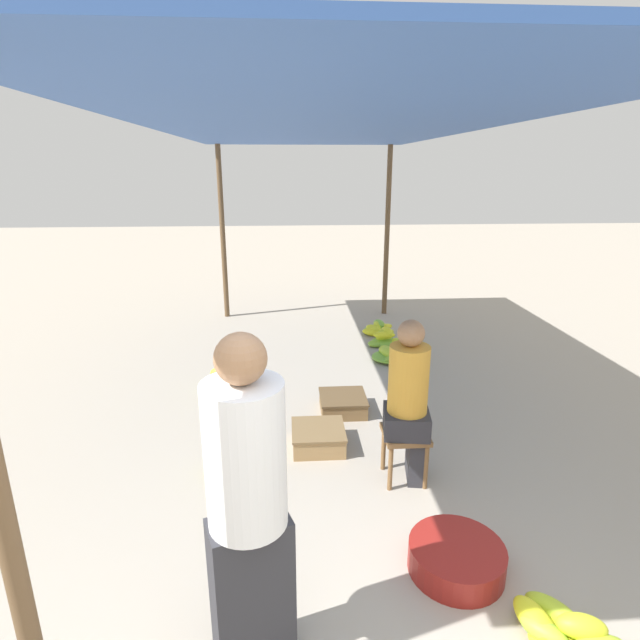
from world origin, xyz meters
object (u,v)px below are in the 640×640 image
object	(u,v)px
vendor_foreground	(248,504)
banana_pile_right_1	(378,329)
banana_pile_right_3	(563,634)
vendor_seated	(410,400)
basin_black	(456,558)
stool	(405,441)
crate_near	(343,403)
banana_pile_right_0	(394,356)
banana_pile_right_2	(385,339)
banana_pile_left_0	(238,466)
banana_pile_left_1	(225,381)
crate_mid	(318,437)

from	to	relation	value
vendor_foreground	banana_pile_right_1	size ratio (longest dim) A/B	3.22
banana_pile_right_1	banana_pile_right_3	size ratio (longest dim) A/B	1.03
vendor_seated	basin_black	bearing A→B (deg)	-84.70
stool	basin_black	distance (m)	0.98
vendor_foreground	crate_near	xyz separation A→B (m)	(0.73, 2.57, -0.80)
banana_pile_right_0	banana_pile_right_3	bearing A→B (deg)	-89.54
vendor_seated	banana_pile_right_2	xyz separation A→B (m)	(0.43, 3.04, -0.58)
banana_pile_right_0	crate_near	world-z (taller)	banana_pile_right_0
banana_pile_left_0	banana_pile_right_3	xyz separation A→B (m)	(1.79, -1.64, 0.02)
vendor_foreground	banana_pile_right_3	bearing A→B (deg)	-2.54
banana_pile_left_0	banana_pile_left_1	size ratio (longest dim) A/B	1.15
basin_black	banana_pile_right_2	bearing A→B (deg)	85.11
banana_pile_right_2	banana_pile_left_0	bearing A→B (deg)	-121.30
vendor_seated	banana_pile_left_0	world-z (taller)	vendor_seated
vendor_seated	crate_near	bearing A→B (deg)	107.79
vendor_foreground	basin_black	size ratio (longest dim) A/B	2.95
banana_pile_right_2	crate_near	size ratio (longest dim) A/B	1.14
banana_pile_left_1	banana_pile_right_0	world-z (taller)	banana_pile_left_1
banana_pile_right_1	banana_pile_left_1	bearing A→B (deg)	-138.68
stool	banana_pile_right_2	world-z (taller)	stool
banana_pile_left_0	banana_pile_right_2	bearing A→B (deg)	58.70
vendor_seated	banana_pile_left_0	distance (m)	1.47
vendor_foreground	banana_pile_left_1	bearing A→B (deg)	99.15
vendor_foreground	basin_black	bearing A→B (deg)	21.40
banana_pile_left_0	banana_pile_right_0	size ratio (longest dim) A/B	0.89
banana_pile_left_1	banana_pile_right_3	xyz separation A→B (m)	(2.08, -3.26, -0.01)
banana_pile_left_1	banana_pile_right_0	bearing A→B (deg)	18.68
crate_near	crate_mid	bearing A→B (deg)	-113.99
vendor_seated	banana_pile_right_0	bearing A→B (deg)	80.07
vendor_seated	banana_pile_right_2	world-z (taller)	vendor_seated
stool	basin_black	xyz separation A→B (m)	(0.11, -0.95, -0.24)
banana_pile_right_2	banana_pile_right_3	size ratio (longest dim) A/B	1.02
crate_mid	banana_pile_right_1	bearing A→B (deg)	70.62
banana_pile_left_1	banana_pile_right_3	size ratio (longest dim) A/B	0.89
banana_pile_left_1	crate_mid	xyz separation A→B (m)	(0.96, -1.27, -0.00)
banana_pile_right_1	vendor_seated	bearing A→B (deg)	-96.66
basin_black	banana_pile_left_0	world-z (taller)	basin_black
vendor_foreground	banana_pile_left_1	world-z (taller)	vendor_foreground
vendor_foreground	banana_pile_right_3	xyz separation A→B (m)	(1.56, -0.07, -0.81)
banana_pile_left_1	banana_pile_right_2	xyz separation A→B (m)	(2.04, 1.27, 0.00)
stool	crate_mid	world-z (taller)	stool
banana_pile_left_0	banana_pile_right_1	xyz separation A→B (m)	(1.74, 3.40, 0.02)
banana_pile_right_0	banana_pile_right_3	xyz separation A→B (m)	(0.03, -3.95, 0.01)
stool	banana_pile_right_1	xyz separation A→B (m)	(0.43, 3.56, -0.25)
basin_black	vendor_seated	bearing A→B (deg)	95.30
vendor_foreground	banana_pile_right_0	xyz separation A→B (m)	(1.53, 3.88, -0.82)
banana_pile_left_0	banana_pile_left_1	world-z (taller)	banana_pile_left_1
crate_near	crate_mid	size ratio (longest dim) A/B	1.00
banana_pile_right_2	crate_near	world-z (taller)	banana_pile_right_2
stool	banana_pile_right_3	distance (m)	1.58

